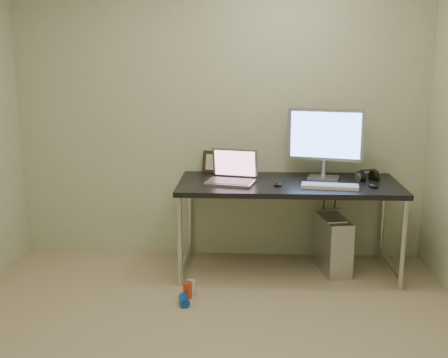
# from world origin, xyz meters

# --- Properties ---
(floor) EXTENTS (3.50, 3.50, 0.00)m
(floor) POSITION_xyz_m (0.00, 0.00, 0.00)
(floor) COLOR tan
(floor) RESTS_ON ground
(wall_back) EXTENTS (3.50, 0.02, 2.50)m
(wall_back) POSITION_xyz_m (0.00, 1.75, 1.25)
(wall_back) COLOR beige
(wall_back) RESTS_ON ground
(desk) EXTENTS (1.76, 0.77, 0.75)m
(desk) POSITION_xyz_m (0.57, 1.37, 0.68)
(desk) COLOR black
(desk) RESTS_ON ground
(tower_computer) EXTENTS (0.27, 0.46, 0.48)m
(tower_computer) POSITION_xyz_m (0.95, 1.39, 0.23)
(tower_computer) COLOR silver
(tower_computer) RESTS_ON ground
(cable_a) EXTENTS (0.01, 0.16, 0.69)m
(cable_a) POSITION_xyz_m (0.90, 1.70, 0.40)
(cable_a) COLOR black
(cable_a) RESTS_ON ground
(cable_b) EXTENTS (0.02, 0.11, 0.71)m
(cable_b) POSITION_xyz_m (0.99, 1.68, 0.38)
(cable_b) COLOR black
(cable_b) RESTS_ON ground
(can_red) EXTENTS (0.07, 0.07, 0.12)m
(can_red) POSITION_xyz_m (-0.18, 0.80, 0.06)
(can_red) COLOR #C04321
(can_red) RESTS_ON ground
(can_white) EXTENTS (0.07, 0.07, 0.12)m
(can_white) POSITION_xyz_m (-0.16, 0.85, 0.06)
(can_white) COLOR silver
(can_white) RESTS_ON ground
(can_blue) EXTENTS (0.10, 0.14, 0.07)m
(can_blue) POSITION_xyz_m (-0.19, 0.68, 0.03)
(can_blue) COLOR #0C4AAE
(can_blue) RESTS_ON ground
(laptop) EXTENTS (0.42, 0.37, 0.26)m
(laptop) POSITION_xyz_m (0.12, 1.35, 0.81)
(laptop) COLOR #B8B8C0
(laptop) RESTS_ON desk
(monitor) EXTENTS (0.60, 0.23, 0.57)m
(monitor) POSITION_xyz_m (0.86, 1.52, 1.09)
(monitor) COLOR #B8B8C0
(monitor) RESTS_ON desk
(keyboard) EXTENTS (0.45, 0.20, 0.03)m
(keyboard) POSITION_xyz_m (0.87, 1.19, 0.76)
(keyboard) COLOR silver
(keyboard) RESTS_ON desk
(mouse_right) EXTENTS (0.10, 0.12, 0.04)m
(mouse_right) POSITION_xyz_m (1.21, 1.23, 0.77)
(mouse_right) COLOR black
(mouse_right) RESTS_ON desk
(mouse_left) EXTENTS (0.06, 0.10, 0.03)m
(mouse_left) POSITION_xyz_m (0.48, 1.25, 0.77)
(mouse_left) COLOR black
(mouse_left) RESTS_ON desk
(headphones) EXTENTS (0.20, 0.11, 0.11)m
(headphones) POSITION_xyz_m (1.21, 1.46, 0.78)
(headphones) COLOR black
(headphones) RESTS_ON desk
(picture_frame) EXTENTS (0.25, 0.14, 0.19)m
(picture_frame) POSITION_xyz_m (-0.03, 1.68, 0.85)
(picture_frame) COLOR black
(picture_frame) RESTS_ON desk
(webcam) EXTENTS (0.04, 0.03, 0.12)m
(webcam) POSITION_xyz_m (0.14, 1.65, 0.84)
(webcam) COLOR silver
(webcam) RESTS_ON desk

